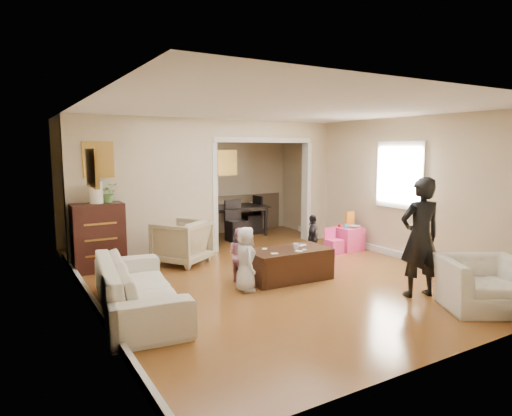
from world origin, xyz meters
TOP-DOWN VIEW (x-y plane):
  - floor at (0.00, 0.00)m, footprint 7.00×7.00m
  - partition_left at (-1.38, 1.80)m, footprint 2.75×0.18m
  - partition_right at (2.48, 1.80)m, footprint 0.55×0.18m
  - partition_header at (1.10, 1.80)m, footprint 2.22×0.18m
  - window_pane at (2.73, -0.40)m, footprint 0.03×0.95m
  - framed_art_partition at (-2.20, 1.70)m, footprint 0.45×0.03m
  - framed_art_sofa_wall at (-2.71, -0.60)m, footprint 0.03×0.55m
  - framed_art_alcove at (1.10, 3.44)m, footprint 0.45×0.03m
  - sofa at (-2.26, -0.75)m, footprint 1.15×2.35m
  - armchair_back at (-0.94, 1.20)m, footprint 1.16×1.17m
  - armchair_front at (1.54, -2.86)m, footprint 1.31×1.26m
  - dresser at (-2.30, 1.49)m, footprint 0.82×0.46m
  - table_lamp at (-2.30, 1.49)m, footprint 0.22×0.22m
  - potted_plant at (-2.10, 1.49)m, footprint 0.30×0.26m
  - coffee_table at (0.15, -0.56)m, footprint 1.32×0.71m
  - coffee_cup at (0.25, -0.61)m, footprint 0.10×0.10m
  - play_table at (2.34, 0.51)m, footprint 0.50×0.50m
  - cereal_box at (2.46, 0.61)m, footprint 0.20×0.07m
  - cyan_cup at (2.24, 0.46)m, footprint 0.08×0.08m
  - toy_block at (2.22, 0.63)m, footprint 0.10×0.08m
  - play_bowl at (2.39, 0.39)m, footprint 0.21×0.21m
  - dining_table at (0.81, 3.07)m, footprint 2.08×1.28m
  - adult_person at (1.25, -2.10)m, footprint 0.69×0.54m
  - child_kneel_a at (-0.70, -0.71)m, footprint 0.39×0.51m
  - child_kneel_b at (-0.55, -0.26)m, footprint 0.42×0.48m
  - child_toddler at (1.20, 0.19)m, footprint 0.52×0.47m
  - craft_papers at (0.18, -0.57)m, footprint 0.84×0.52m

SIDE VIEW (x-z plane):
  - floor at x=0.00m, z-range 0.00..0.00m
  - play_table at x=2.34m, z-range 0.00..0.47m
  - coffee_table at x=0.15m, z-range 0.00..0.48m
  - armchair_front at x=1.54m, z-range 0.00..0.65m
  - sofa at x=-2.26m, z-range 0.00..0.66m
  - dining_table at x=0.81m, z-range 0.00..0.70m
  - armchair_back at x=-0.94m, z-range 0.00..0.78m
  - child_kneel_b at x=-0.55m, z-range 0.00..0.84m
  - child_toddler at x=1.20m, z-range 0.00..0.85m
  - child_kneel_a at x=-0.70m, z-range 0.00..0.93m
  - craft_papers at x=0.18m, z-range 0.48..0.49m
  - toy_block at x=2.22m, z-range 0.47..0.52m
  - play_bowl at x=2.39m, z-range 0.47..0.52m
  - cyan_cup at x=2.24m, z-range 0.47..0.55m
  - coffee_cup at x=0.25m, z-range 0.48..0.57m
  - dresser at x=-2.30m, z-range 0.00..1.13m
  - cereal_box at x=2.46m, z-range 0.47..0.77m
  - adult_person at x=1.25m, z-range 0.00..1.66m
  - potted_plant at x=-2.10m, z-range 1.13..1.46m
  - partition_left at x=-1.38m, z-range 0.00..2.60m
  - partition_right at x=2.48m, z-range 0.00..2.60m
  - table_lamp at x=-2.30m, z-range 1.13..1.49m
  - window_pane at x=2.73m, z-range 1.00..2.10m
  - framed_art_alcove at x=1.10m, z-range 1.42..1.98m
  - framed_art_sofa_wall at x=-2.71m, z-range 1.60..2.00m
  - framed_art_partition at x=-2.20m, z-range 1.58..2.12m
  - partition_header at x=1.10m, z-range 2.25..2.60m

